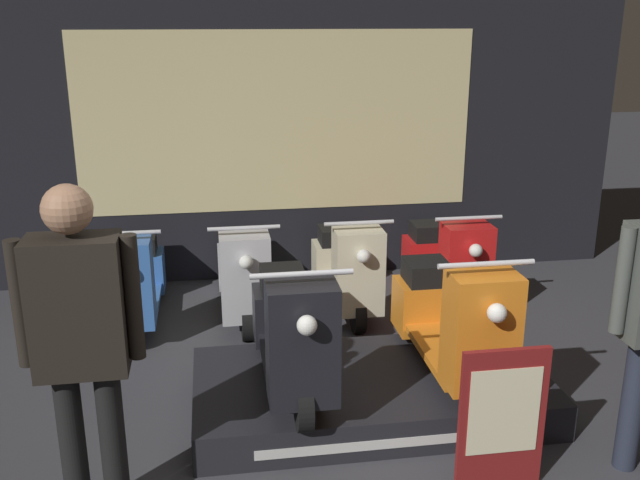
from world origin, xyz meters
TOP-DOWN VIEW (x-y plane):
  - shop_wall_back at (0.00, 3.74)m, footprint 6.83×0.09m
  - display_platform at (0.33, 1.06)m, footprint 2.32×1.19m
  - scooter_display_left at (-0.19, 1.02)m, footprint 0.56×1.52m
  - scooter_display_right at (0.86, 1.02)m, footprint 0.56×1.52m
  - scooter_backrow_0 at (-1.33, 2.77)m, footprint 0.56×1.52m
  - scooter_backrow_1 at (-0.41, 2.77)m, footprint 0.56×1.52m
  - scooter_backrow_2 at (0.50, 2.77)m, footprint 0.56×1.52m
  - scooter_backrow_3 at (1.42, 2.77)m, footprint 0.56×1.52m
  - person_left_browsing at (-1.30, 0.20)m, footprint 0.60×0.24m
  - price_sign_board at (0.85, 0.14)m, footprint 0.49×0.04m

SIDE VIEW (x-z plane):
  - display_platform at x=0.33m, z-range 0.00..0.25m
  - scooter_backrow_0 at x=-1.33m, z-range -0.10..0.86m
  - scooter_backrow_1 at x=-0.41m, z-range -0.10..0.86m
  - scooter_backrow_2 at x=0.50m, z-range -0.10..0.86m
  - scooter_backrow_3 at x=1.42m, z-range -0.10..0.86m
  - price_sign_board at x=0.85m, z-range 0.00..0.85m
  - scooter_display_left at x=-0.19m, z-range 0.14..1.10m
  - scooter_display_right at x=0.86m, z-range 0.14..1.10m
  - person_left_browsing at x=-1.30m, z-range 0.17..1.97m
  - shop_wall_back at x=0.00m, z-range 0.00..3.20m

